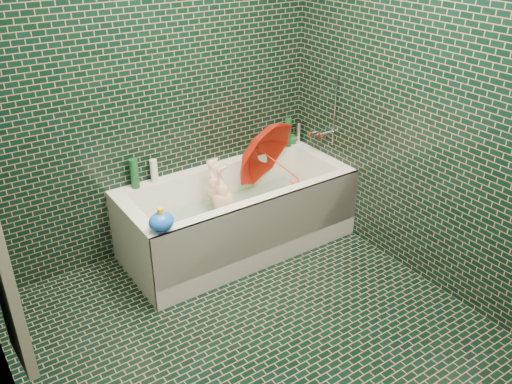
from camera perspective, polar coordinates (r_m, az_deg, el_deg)
floor at (r=3.34m, az=1.14°, el=-15.99°), size 2.80×2.80×0.00m
wall_back at (r=3.79m, az=-11.20°, el=11.08°), size 2.80×0.00×2.80m
wall_right at (r=3.50m, az=19.23°, el=8.67°), size 0.00×2.80×2.80m
bathtub at (r=4.08m, az=-1.82°, el=-3.15°), size 1.70×0.75×0.55m
bath_mat at (r=4.12m, az=-1.94°, el=-3.71°), size 1.35×0.47×0.01m
water at (r=4.04m, az=-1.98°, el=-1.97°), size 1.48×0.53×0.00m
faucet at (r=4.28m, az=7.29°, el=6.57°), size 0.18×0.19×0.55m
child at (r=4.03m, az=-3.22°, el=-1.94°), size 0.84×0.39×0.31m
umbrella at (r=4.11m, az=2.04°, el=3.25°), size 0.81×0.84×0.83m
soap_bottle_a at (r=4.59m, az=4.05°, el=5.22°), size 0.12×0.12×0.28m
soap_bottle_b at (r=4.57m, az=3.99°, el=5.15°), size 0.08×0.08×0.17m
soap_bottle_c at (r=4.55m, az=4.01°, el=5.03°), size 0.19×0.19×0.19m
bottle_right_tall at (r=4.47m, az=3.39°, el=6.27°), size 0.06×0.06×0.24m
bottle_right_pump at (r=4.54m, az=4.47°, el=6.23°), size 0.06×0.06×0.19m
bottle_left_tall at (r=3.87m, az=-12.67°, el=1.90°), size 0.07×0.07×0.22m
bottle_left_short at (r=3.93m, az=-10.68°, el=2.17°), size 0.06×0.06×0.17m
rubber_duck at (r=4.41m, az=1.90°, el=4.96°), size 0.13×0.10×0.10m
bath_toy at (r=3.33m, az=-9.94°, el=-3.08°), size 0.17×0.14×0.16m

